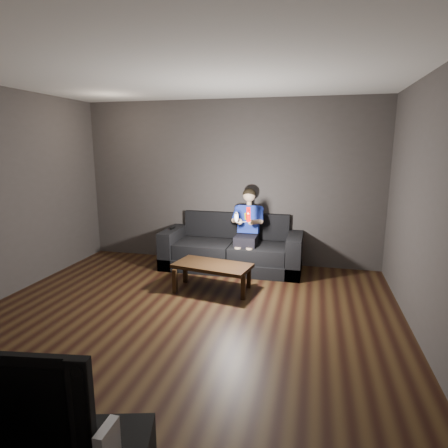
# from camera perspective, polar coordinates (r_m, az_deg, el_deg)

# --- Properties ---
(floor) EXTENTS (5.00, 5.00, 0.00)m
(floor) POSITION_cam_1_polar(r_m,az_deg,el_deg) (4.33, -7.05, -15.21)
(floor) COLOR black
(floor) RESTS_ON ground
(back_wall) EXTENTS (5.00, 0.04, 2.70)m
(back_wall) POSITION_cam_1_polar(r_m,az_deg,el_deg) (6.28, 0.73, 6.28)
(back_wall) COLOR #3B3634
(back_wall) RESTS_ON ground
(right_wall) EXTENTS (0.04, 5.00, 2.70)m
(right_wall) POSITION_cam_1_polar(r_m,az_deg,el_deg) (3.80, 30.25, 0.95)
(right_wall) COLOR #3B3634
(right_wall) RESTS_ON ground
(ceiling) EXTENTS (5.00, 5.00, 0.02)m
(ceiling) POSITION_cam_1_polar(r_m,az_deg,el_deg) (3.92, -8.14, 22.58)
(ceiling) COLOR beige
(ceiling) RESTS_ON back_wall
(sofa) EXTENTS (2.23, 0.96, 0.86)m
(sofa) POSITION_cam_1_polar(r_m,az_deg,el_deg) (6.14, 1.31, -4.03)
(sofa) COLOR black
(sofa) RESTS_ON floor
(child) EXTENTS (0.50, 0.61, 1.23)m
(child) POSITION_cam_1_polar(r_m,az_deg,el_deg) (5.92, 3.61, 0.09)
(child) COLOR black
(child) RESTS_ON sofa
(wii_remote_red) EXTENTS (0.07, 0.09, 0.22)m
(wii_remote_red) POSITION_cam_1_polar(r_m,az_deg,el_deg) (5.41, 3.74, 1.46)
(wii_remote_red) COLOR #E90200
(wii_remote_red) RESTS_ON child
(nunchuk_white) EXTENTS (0.09, 0.11, 0.16)m
(nunchuk_white) POSITION_cam_1_polar(r_m,az_deg,el_deg) (5.45, 1.90, 1.07)
(nunchuk_white) COLOR silver
(nunchuk_white) RESTS_ON child
(wii_remote_black) EXTENTS (0.04, 0.14, 0.03)m
(wii_remote_black) POSITION_cam_1_polar(r_m,az_deg,el_deg) (6.26, -7.83, -0.61)
(wii_remote_black) COLOR black
(wii_remote_black) RESTS_ON sofa
(coffee_table) EXTENTS (1.11, 0.70, 0.38)m
(coffee_table) POSITION_cam_1_polar(r_m,az_deg,el_deg) (5.15, -1.77, -6.66)
(coffee_table) COLOR black
(coffee_table) RESTS_ON floor
(tv) EXTENTS (0.98, 0.27, 0.56)m
(tv) POSITION_cam_1_polar(r_m,az_deg,el_deg) (2.28, -30.27, -21.48)
(tv) COLOR black
(tv) RESTS_ON media_console
(wii_console) EXTENTS (0.05, 0.16, 0.21)m
(wii_console) POSITION_cam_1_polar(r_m,az_deg,el_deg) (2.10, -17.33, -29.55)
(wii_console) COLOR silver
(wii_console) RESTS_ON media_console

